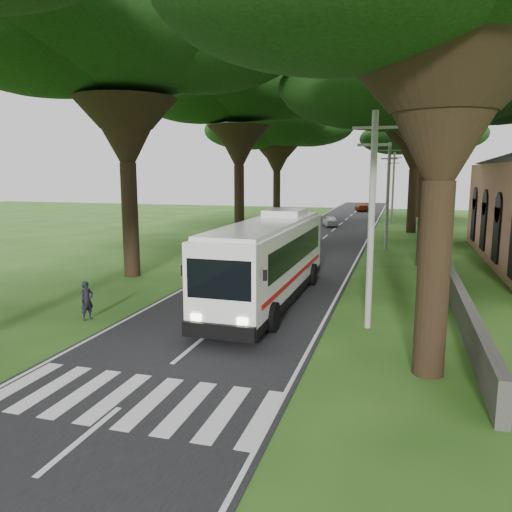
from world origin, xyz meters
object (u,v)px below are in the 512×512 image
(pole_mid, at_px, (388,194))
(distant_car_a, at_px, (330,221))
(coach_bus, at_px, (269,259))
(pedestrian, at_px, (87,301))
(pole_near, at_px, (372,218))
(distant_car_c, at_px, (362,207))
(pole_far, at_px, (393,187))

(pole_mid, distance_m, distant_car_a, 16.71)
(pole_mid, bearing_deg, coach_bus, -104.84)
(distant_car_a, distance_m, pedestrian, 37.44)
(pole_near, distance_m, coach_bus, 5.75)
(distant_car_a, height_order, pedestrian, pedestrian)
(pole_near, bearing_deg, coach_bus, 149.93)
(coach_bus, relative_size, pedestrian, 7.93)
(pole_near, bearing_deg, pole_mid, 90.00)
(distant_car_c, relative_size, pedestrian, 2.79)
(pole_mid, height_order, pole_far, same)
(pedestrian, bearing_deg, pole_near, -60.12)
(distant_car_a, bearing_deg, pedestrian, 67.17)
(distant_car_c, bearing_deg, pole_near, 83.39)
(pole_near, relative_size, distant_car_c, 1.82)
(pole_near, height_order, distant_car_c, pole_near)
(pole_far, bearing_deg, pole_near, -90.00)
(coach_bus, distance_m, distant_car_c, 55.09)
(pole_far, bearing_deg, distant_car_c, 104.84)
(pole_near, relative_size, distant_car_a, 2.32)
(pole_mid, bearing_deg, distant_car_a, 112.71)
(distant_car_a, xyz_separation_m, distant_car_c, (1.60, 22.68, 0.05))
(pole_far, distance_m, distant_car_c, 18.68)
(pole_near, height_order, pole_mid, same)
(distant_car_c, bearing_deg, pedestrian, 72.90)
(pole_near, xyz_separation_m, pole_mid, (0.00, 20.00, 0.00))
(coach_bus, xyz_separation_m, distant_car_a, (-1.71, 32.40, -1.36))
(pole_near, bearing_deg, distant_car_a, 100.19)
(pole_near, height_order, pole_far, same)
(pole_mid, xyz_separation_m, distant_car_c, (-4.70, 37.74, -3.51))
(pedestrian, bearing_deg, distant_car_c, 12.98)
(pole_mid, distance_m, coach_bus, 18.07)
(coach_bus, bearing_deg, distant_car_c, 90.64)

